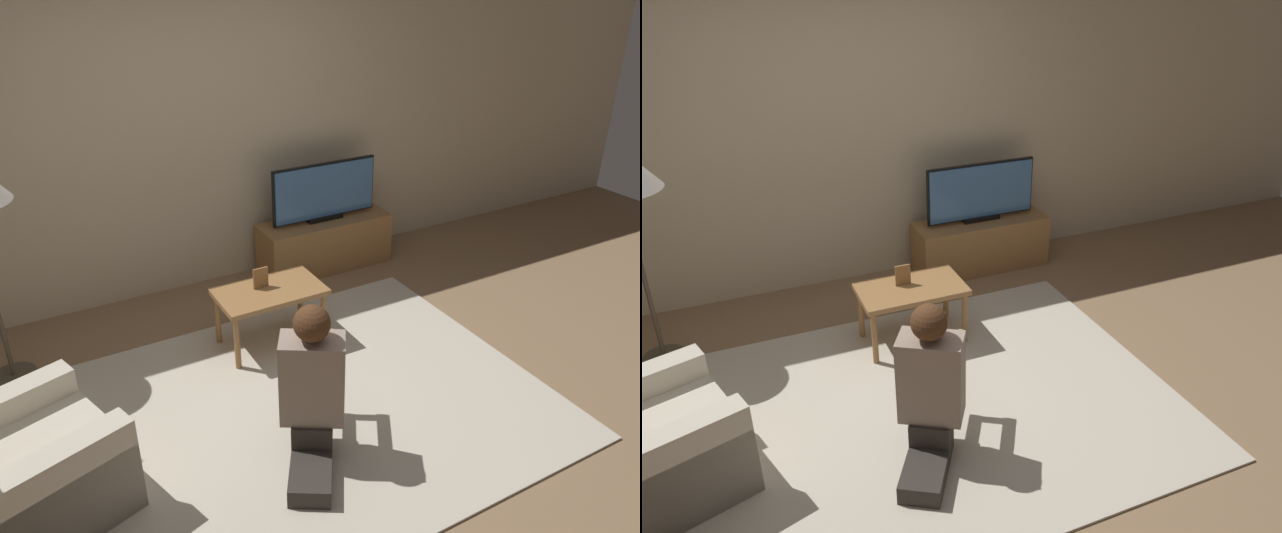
% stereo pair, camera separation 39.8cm
% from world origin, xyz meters
% --- Properties ---
extents(ground_plane, '(10.00, 10.00, 0.00)m').
position_xyz_m(ground_plane, '(0.00, 0.00, 0.00)').
color(ground_plane, '#896B4C').
extents(wall_back, '(10.00, 0.06, 2.60)m').
position_xyz_m(wall_back, '(0.00, 1.93, 1.30)').
color(wall_back, beige).
rests_on(wall_back, ground_plane).
extents(rug, '(2.92, 2.28, 0.02)m').
position_xyz_m(rug, '(0.00, 0.00, 0.01)').
color(rug, beige).
rests_on(rug, ground_plane).
extents(tv_stand, '(1.16, 0.39, 0.45)m').
position_xyz_m(tv_stand, '(1.07, 1.64, 0.22)').
color(tv_stand, olive).
rests_on(tv_stand, ground_plane).
extents(tv, '(0.97, 0.08, 0.51)m').
position_xyz_m(tv, '(1.07, 1.64, 0.71)').
color(tv, black).
rests_on(tv, tv_stand).
extents(coffee_table, '(0.74, 0.44, 0.44)m').
position_xyz_m(coffee_table, '(0.12, 0.75, 0.38)').
color(coffee_table, olive).
rests_on(coffee_table, ground_plane).
extents(person_kneeling, '(0.63, 0.82, 0.95)m').
position_xyz_m(person_kneeling, '(-0.16, -0.38, 0.48)').
color(person_kneeling, '#332D28').
rests_on(person_kneeling, rug).
extents(picture_frame, '(0.11, 0.01, 0.15)m').
position_xyz_m(picture_frame, '(0.09, 0.80, 0.52)').
color(picture_frame, olive).
rests_on(picture_frame, coffee_table).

